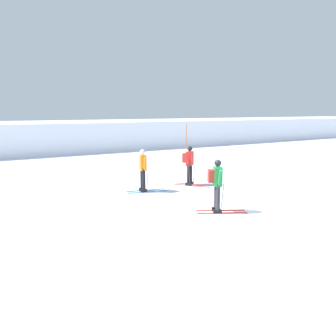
{
  "coord_description": "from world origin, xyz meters",
  "views": [
    {
      "loc": [
        -6.61,
        -7.48,
        3.23
      ],
      "look_at": [
        0.01,
        4.04,
        0.9
      ],
      "focal_mm": 35.37,
      "sensor_mm": 36.0,
      "label": 1
    }
  ],
  "objects_px": {
    "skier_red": "(189,163)",
    "skier_orange": "(143,169)",
    "skier_green": "(217,183)",
    "trail_marker_pole": "(186,142)"
  },
  "relations": [
    {
      "from": "skier_red",
      "to": "skier_orange",
      "type": "bearing_deg",
      "value": -178.21
    },
    {
      "from": "skier_orange",
      "to": "trail_marker_pole",
      "type": "bearing_deg",
      "value": 45.31
    },
    {
      "from": "trail_marker_pole",
      "to": "skier_orange",
      "type": "bearing_deg",
      "value": -134.69
    },
    {
      "from": "skier_red",
      "to": "trail_marker_pole",
      "type": "relative_size",
      "value": 0.71
    },
    {
      "from": "skier_green",
      "to": "skier_orange",
      "type": "height_order",
      "value": "same"
    },
    {
      "from": "skier_orange",
      "to": "skier_red",
      "type": "relative_size",
      "value": 1.0
    },
    {
      "from": "skier_orange",
      "to": "trail_marker_pole",
      "type": "relative_size",
      "value": 0.71
    },
    {
      "from": "skier_green",
      "to": "skier_red",
      "type": "bearing_deg",
      "value": 69.13
    },
    {
      "from": "skier_red",
      "to": "trail_marker_pole",
      "type": "height_order",
      "value": "trail_marker_pole"
    },
    {
      "from": "skier_orange",
      "to": "trail_marker_pole",
      "type": "height_order",
      "value": "trail_marker_pole"
    }
  ]
}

